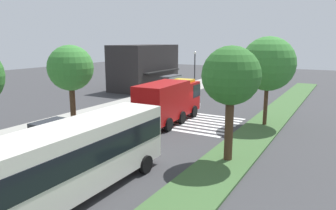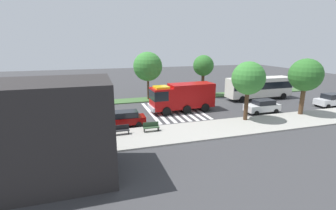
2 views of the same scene
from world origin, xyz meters
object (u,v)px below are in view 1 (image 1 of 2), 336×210
Objects in this scene: transit_bus at (76,154)px; fire_truck at (170,99)px; parked_car_mid at (53,132)px; median_tree_west at (268,64)px; median_tree_far_west at (231,77)px; parked_car_east at (175,95)px; bench_west_of_shelter at (144,99)px; bus_stop_shelter at (174,81)px; sidewalk_tree_west at (71,68)px; bench_near_shelter at (158,95)px; street_lamp at (195,67)px.

fire_truck is at bearing -167.86° from transit_bus.
median_tree_west reaches higher than parked_car_mid.
median_tree_far_west is at bearing -75.91° from parked_car_mid.
transit_bus is 17.93m from median_tree_west.
parked_car_east is 2.96× the size of bench_west_of_shelter.
parked_car_mid is at bearing -173.15° from bus_stop_shelter.
sidewalk_tree_west is (-18.28, -0.48, 3.04)m from bus_stop_shelter.
median_tree_west reaches higher than transit_bus.
median_tree_west is (-2.91, -14.26, 4.67)m from bench_west_of_shelter.
median_tree_far_west is at bearing -143.49° from bus_stop_shelter.
street_lamp is (8.71, -0.88, 2.82)m from bench_near_shelter.
bench_near_shelter is at bearing 1.91° from sidewalk_tree_west.
sidewalk_tree_west is at bearing 28.28° from parked_car_mid.
fire_truck is 14.15m from bus_stop_shelter.
transit_bus is at bearing -154.16° from bench_west_of_shelter.
parked_car_mid is 12.70m from median_tree_far_west.
median_tree_far_west is (-12.27, -14.26, 4.52)m from bench_west_of_shelter.
median_tree_west is (-5.91, -14.26, 4.67)m from bench_near_shelter.
bench_west_of_shelter is (5.55, 6.52, -1.44)m from fire_truck.
fire_truck is 1.58× the size of street_lamp.
parked_car_east is at bearing -48.46° from bench_west_of_shelter.
bus_stop_shelter is at bearing 169.46° from street_lamp.
fire_truck reaches higher than parked_car_east.
bus_stop_shelter is at bearing 1.49° from sidewalk_tree_west.
parked_car_mid is 6.10m from sidewalk_tree_west.
bench_west_of_shelter is (19.94, 9.66, -1.47)m from transit_bus.
bench_near_shelter is at bearing 67.48° from median_tree_west.
bench_west_of_shelter is at bearing -180.00° from bus_stop_shelter.
bus_stop_shelter reaches higher than parked_car_mid.
median_tree_far_west reaches higher than fire_truck.
parked_car_east is at bearing -169.11° from street_lamp.
bench_west_of_shelter is 19.35m from median_tree_far_west.
median_tree_far_west is 9.36m from median_tree_west.
parked_car_east is (17.65, 0.00, -0.03)m from parked_car_mid.
parked_car_east is 19.15m from median_tree_far_west.
median_tree_far_west reaches higher than transit_bus.
parked_car_east is at bearing -0.48° from parked_car_mid.
fire_truck is at bearing 108.84° from median_tree_west.
bus_stop_shelter reaches higher than parked_car_east.
median_tree_west is (8.36, -13.79, 0.33)m from sidewalk_tree_west.
parked_car_mid is 22.47m from bus_stop_shelter.
bench_near_shelter is at bearing 78.55° from parked_car_east.
parked_car_mid is 2.79× the size of bench_west_of_shelter.
median_tree_far_west is at bearing -133.79° from fire_truck.
parked_car_mid is at bearing -123.88° from transit_bus.
fire_truck is 1.94× the size of parked_car_mid.
median_tree_west is at bearing -74.01° from fire_truck.
bench_near_shelter is 0.24× the size of median_tree_far_west.
bus_stop_shelter is 4.20m from bench_near_shelter.
transit_bus is at bearing -164.49° from street_lamp.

